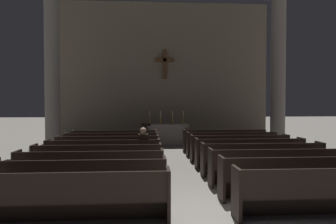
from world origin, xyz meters
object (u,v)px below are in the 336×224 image
Objects in this scene: candlestick_outer_left at (150,120)px; altar at (167,134)px; column_left_second at (52,70)px; pew_left_row_2 at (81,181)px; pew_left_row_4 at (98,161)px; pew_right_row_7 at (231,144)px; pew_left_row_3 at (90,169)px; pew_left_row_6 at (108,149)px; pew_right_row_4 at (262,159)px; lone_worshipper at (143,147)px; pew_right_row_1 at (331,192)px; column_right_second at (278,72)px; pew_right_row_8 at (224,140)px; candlestick_outer_right at (183,120)px; pew_right_row_6 at (239,148)px; pew_left_row_7 at (112,145)px; pew_right_row_5 at (250,153)px; candlestick_inner_left at (161,120)px; lectern at (146,136)px; pew_left_row_1 at (66,197)px; pew_left_row_8 at (115,141)px; pew_right_row_2 at (301,177)px; pew_right_row_3 at (279,167)px; candlestick_inner_right at (172,120)px.

altar is at bearing 0.00° from candlestick_outer_left.
pew_left_row_2 is at bearing -69.48° from column_left_second.
pew_right_row_7 is (4.71, 3.29, 0.00)m from pew_left_row_4.
pew_left_row_3 is 3.29m from pew_left_row_6.
lone_worshipper is at bearing 161.85° from pew_right_row_4.
column_right_second is (2.94, 8.94, 3.10)m from pew_right_row_1.
candlestick_outer_right is (-1.50, 2.40, 0.75)m from pew_right_row_8.
pew_right_row_6 is (0.00, 2.19, 0.00)m from pew_right_row_4.
pew_left_row_7 is 1.61× the size of altar.
pew_right_row_4 is 1.10m from pew_right_row_5.
pew_right_row_1 is 10.43m from candlestick_inner_left.
pew_left_row_4 is 5.21× the size of candlestick_outer_left.
pew_left_row_3 is 1.00× the size of pew_left_row_6.
column_right_second is 7.02m from lectern.
altar is (2.35, 10.06, 0.06)m from pew_left_row_1.
pew_right_row_4 is (4.71, 3.29, 0.00)m from pew_left_row_1.
altar is 1.10m from candlestick_outer_left.
pew_right_row_7 is 5.21× the size of candlestick_outer_left.
pew_left_row_7 is 4.80m from candlestick_outer_right.
pew_left_row_8 is at bearing 90.00° from pew_left_row_1.
pew_left_row_8 and pew_right_row_4 have the same top height.
pew_right_row_6 is 5.21× the size of candlestick_inner_left.
pew_right_row_2 is 1.00× the size of pew_right_row_8.
pew_left_row_6 is 3.63m from lectern.
column_right_second is at bearing -14.15° from candlestick_outer_right.
pew_left_row_4 and pew_right_row_3 have the same top height.
pew_left_row_2 is at bearing -145.08° from pew_right_row_5.
altar is 3.23× the size of candlestick_inner_left.
pew_left_row_4 is 7.53m from candlestick_outer_right.
pew_right_row_8 is 0.48× the size of column_left_second.
candlestick_inner_left reaches higher than lone_worshipper.
pew_left_row_1 is 10.43m from candlestick_inner_right.
pew_right_row_3 is (4.71, -5.48, 0.00)m from pew_left_row_8.
candlestick_inner_right is at bearing 120.46° from pew_right_row_7.
column_right_second is 3.33× the size of altar.
pew_left_row_4 and pew_right_row_5 have the same top height.
pew_left_row_7 is 4.21m from altar.
pew_left_row_4 is at bearing -106.86° from candlestick_inner_left.
candlestick_outer_left and candlestick_outer_right have the same top height.
pew_right_row_7 is 5.21× the size of candlestick_outer_right.
pew_left_row_2 is 4.83m from pew_right_row_1.
pew_left_row_2 is at bearing -166.90° from pew_right_row_3.
column_left_second is at bearing 108.18° from pew_left_row_1.
lectern is (-3.39, 3.39, 0.07)m from pew_right_row_6.
pew_left_row_3 is at bearing 180.00° from pew_right_row_3.
pew_left_row_1 is 10.59m from candlestick_outer_right.
pew_left_row_2 is 5.74m from pew_right_row_5.
pew_left_row_8 is at bearing 121.55° from pew_right_row_1.
altar is (-2.35, 6.78, 0.06)m from pew_right_row_4.
pew_left_row_2 is 1.00× the size of pew_right_row_1.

